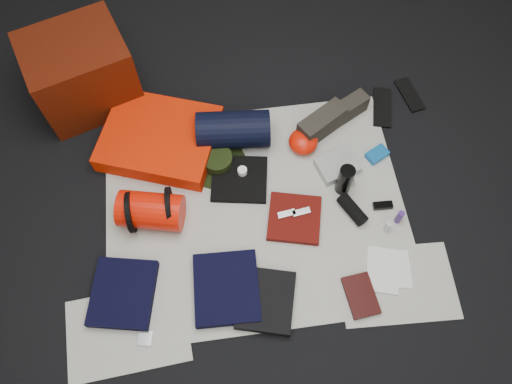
{
  "coord_description": "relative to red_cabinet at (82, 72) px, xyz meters",
  "views": [
    {
      "loc": [
        -0.15,
        -1.09,
        2.46
      ],
      "look_at": [
        0.01,
        0.06,
        0.1
      ],
      "focal_mm": 35.0,
      "sensor_mm": 36.0,
      "label": 1
    }
  ],
  "objects": [
    {
      "name": "sunglasses",
      "position": [
        1.56,
        -0.95,
        -0.21
      ],
      "size": [
        0.11,
        0.05,
        0.03
      ],
      "primitive_type": "cube",
      "rotation": [
        0.0,
        0.0,
        -0.04
      ],
      "color": "black",
      "rests_on": "newspaper_mat"
    },
    {
      "name": "hiking_boot_right",
      "position": [
        1.49,
        -0.34,
        -0.16
      ],
      "size": [
        0.25,
        0.19,
        0.12
      ],
      "primitive_type": "cube",
      "rotation": [
        0.0,
        0.0,
        0.49
      ],
      "color": "#2D2A23",
      "rests_on": "newspaper_mat"
    },
    {
      "name": "first_aid_pouch",
      "position": [
        1.36,
        -0.69,
        -0.19
      ],
      "size": [
        0.25,
        0.22,
        0.05
      ],
      "primitive_type": "cube",
      "rotation": [
        0.0,
        0.0,
        0.28
      ],
      "color": "gray",
      "rests_on": "newspaper_mat"
    },
    {
      "name": "speaker",
      "position": [
        1.38,
        -0.96,
        -0.18
      ],
      "size": [
        0.15,
        0.2,
        0.07
      ],
      "primitive_type": "cylinder",
      "rotation": [
        1.57,
        0.0,
        0.47
      ],
      "color": "black",
      "rests_on": "newspaper_mat"
    },
    {
      "name": "sack_strap_right",
      "position": [
        0.43,
        -0.86,
        -0.11
      ],
      "size": [
        0.03,
        0.22,
        0.22
      ],
      "primitive_type": "cylinder",
      "rotation": [
        0.0,
        1.57,
        0.0
      ],
      "color": "black",
      "rests_on": "newspaper_mat"
    },
    {
      "name": "water_bottle",
      "position": [
        1.36,
        -0.82,
        -0.12
      ],
      "size": [
        0.11,
        0.11,
        0.21
      ],
      "primitive_type": "cylinder",
      "rotation": [
        0.0,
        0.0,
        0.39
      ],
      "color": "black",
      "rests_on": "newspaper_mat"
    },
    {
      "name": "sack_strap_left",
      "position": [
        0.23,
        -0.86,
        -0.11
      ],
      "size": [
        0.02,
        0.22,
        0.22
      ],
      "primitive_type": "cylinder",
      "rotation": [
        0.0,
        1.57,
        0.0
      ],
      "color": "black",
      "rests_on": "newspaper_mat"
    },
    {
      "name": "trousers_charcoal",
      "position": [
        0.86,
        -1.38,
        -0.19
      ],
      "size": [
        0.34,
        0.37,
        0.05
      ],
      "primitive_type": "cube",
      "rotation": [
        0.0,
        0.0,
        -0.26
      ],
      "color": "black",
      "rests_on": "newspaper_mat"
    },
    {
      "name": "trousers_navy_b",
      "position": [
        0.67,
        -1.3,
        -0.19
      ],
      "size": [
        0.33,
        0.38,
        0.06
      ],
      "primitive_type": "cube",
      "rotation": [
        0.0,
        0.0,
        -0.04
      ],
      "color": "black",
      "rests_on": "newspaper_mat"
    },
    {
      "name": "toiletry_clear",
      "position": [
        1.54,
        -1.09,
        -0.18
      ],
      "size": [
        0.03,
        0.03,
        0.08
      ],
      "primitive_type": "cylinder",
      "rotation": [
        0.0,
        0.0,
        0.21
      ],
      "color": "#B7BCB6",
      "rests_on": "newspaper_mat"
    },
    {
      "name": "tape_roll",
      "position": [
        0.83,
        -0.66,
        -0.17
      ],
      "size": [
        0.05,
        0.05,
        0.04
      ],
      "primitive_type": "cylinder",
      "color": "white",
      "rests_on": "black_tshirt"
    },
    {
      "name": "trousers_navy_a",
      "position": [
        0.17,
        -1.25,
        -0.19
      ],
      "size": [
        0.36,
        0.4,
        0.05
      ],
      "primitive_type": "cube",
      "rotation": [
        0.0,
        0.0,
        -0.21
      ],
      "color": "black",
      "rests_on": "newspaper_mat"
    },
    {
      "name": "hiking_boot_left",
      "position": [
        1.32,
        -0.43,
        -0.14
      ],
      "size": [
        0.31,
        0.25,
        0.15
      ],
      "primitive_type": "cube",
      "rotation": [
        0.0,
        0.0,
        0.55
      ],
      "color": "#2D2A23",
      "rests_on": "newspaper_mat"
    },
    {
      "name": "sleeping_pad",
      "position": [
        0.39,
        -0.39,
        -0.16
      ],
      "size": [
        0.76,
        0.69,
        0.11
      ],
      "primitive_type": "cube",
      "rotation": [
        0.0,
        0.0,
        -0.35
      ],
      "color": "red",
      "rests_on": "newspaper_mat"
    },
    {
      "name": "flip_flop_right",
      "position": [
        1.9,
        -0.25,
        -0.22
      ],
      "size": [
        0.14,
        0.26,
        0.01
      ],
      "primitive_type": "cube",
      "rotation": [
        0.0,
        0.0,
        0.2
      ],
      "color": "black",
      "rests_on": "floor"
    },
    {
      "name": "navy_duffel",
      "position": [
        0.81,
        -0.43,
        -0.11
      ],
      "size": [
        0.42,
        0.25,
        0.21
      ],
      "primitive_type": "cylinder",
      "rotation": [
        0.0,
        1.57,
        -0.09
      ],
      "color": "black",
      "rests_on": "newspaper_mat"
    },
    {
      "name": "toiletry_purple",
      "position": [
        1.61,
        -1.05,
        -0.17
      ],
      "size": [
        0.04,
        0.04,
        0.1
      ],
      "primitive_type": "cylinder",
      "rotation": [
        0.0,
        0.0,
        -0.42
      ],
      "color": "#432270",
      "rests_on": "newspaper_mat"
    },
    {
      "name": "red_shirt",
      "position": [
        1.07,
        -0.97,
        -0.2
      ],
      "size": [
        0.33,
        0.33,
        0.04
      ],
      "primitive_type": "cube",
      "rotation": [
        0.0,
        0.0,
        -0.24
      ],
      "color": "#540D09",
      "rests_on": "newspaper_mat"
    },
    {
      "name": "stuff_sack",
      "position": [
        0.33,
        -0.86,
        -0.12
      ],
      "size": [
        0.36,
        0.26,
        0.19
      ],
      "primitive_type": "cylinder",
      "rotation": [
        0.0,
        1.57,
        -0.23
      ],
      "color": "red",
      "rests_on": "newspaper_mat"
    },
    {
      "name": "floor",
      "position": [
        0.88,
        -0.88,
        -0.23
      ],
      "size": [
        4.5,
        4.5,
        0.02
      ],
      "primitive_type": "cube",
      "color": "black",
      "rests_on": "ground"
    },
    {
      "name": "boonie_brim",
      "position": [
        0.7,
        -0.57,
        -0.21
      ],
      "size": [
        0.39,
        0.39,
        0.01
      ],
      "primitive_type": "cylinder",
      "rotation": [
        0.0,
        0.0,
        0.25
      ],
      "color": "black",
      "rests_on": "newspaper_mat"
    },
    {
      "name": "energy_bar_b",
      "position": [
        1.11,
        -0.95,
        -0.18
      ],
      "size": [
        0.1,
        0.05,
        0.01
      ],
      "primitive_type": "cube",
      "rotation": [
        0.0,
        0.0,
        0.14
      ],
      "color": "#AFAEB3",
      "rests_on": "red_shirt"
    },
    {
      "name": "map_printout",
      "position": [
        1.53,
        -1.3,
        -0.22
      ],
      "size": [
        0.18,
        0.22,
        0.01
      ],
      "primitive_type": "cube",
      "rotation": [
        0.0,
        0.0,
        -0.14
      ],
      "color": "silver",
      "rests_on": "newspaper_mat"
    },
    {
      "name": "newspaper_sheet_front_right",
      "position": [
        1.53,
        -1.38,
        -0.22
      ],
      "size": [
        0.6,
        0.43,
        0.0
      ],
      "primitive_type": "cube",
      "rotation": [
        0.0,
        0.0,
        -0.05
      ],
      "color": "silver",
      "rests_on": "floor"
    },
    {
      "name": "paperback_book",
      "position": [
        1.33,
        -1.42,
        -0.2
      ],
      "size": [
        0.16,
        0.23,
        0.03
      ],
      "primitive_type": "cube",
      "rotation": [
        0.0,
        0.0,
        0.1
      ],
      "color": "black",
      "rests_on": "newspaper_mat"
    },
    {
      "name": "newspaper_sheet_front_left",
      "position": [
        0.18,
        -1.43,
        -0.22
      ],
      "size": [
        0.61,
        0.44,
        0.0
      ],
      "primitive_type": "cube",
      "rotation": [
        0.0,
        0.0,
        0.07
      ],
      "color": "silver",
      "rests_on": "floor"
    },
    {
      "name": "compact_camera",
      "position": [
        1.39,
        -0.78,
        -0.2
      ],
      "size": [
        0.09,
        0.06,
        0.04
      ],
      "primitive_type": "cube",
      "rotation": [
        0.0,
        0.0,
        -0.09
      ],
      "color": "#AFAEB3",
      "rests_on": "newspaper_mat"
    },
    {
      "name": "flip_flop_left",
      "position": [
        1.71,
        -0.32,
        -0.22
      ],
      "size": [
        0.17,
        0.3,
        0.02
      ],
      "primitive_type": "cube",
      "rotation": [
        0.0,
        0.0,
        -0.25
      ],
      "color": "black",
      "rests_on": "floor"
    },
    {
      "name": "cyan_case",
      "position": [
        1.6,
        -0.64,
        -0.2
      ],
      "size": [
        0.14,
        0.12,
        0.04
      ],
      "primitive_type": "cube",
      "rotation": [
        0.0,
        0.0,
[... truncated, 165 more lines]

